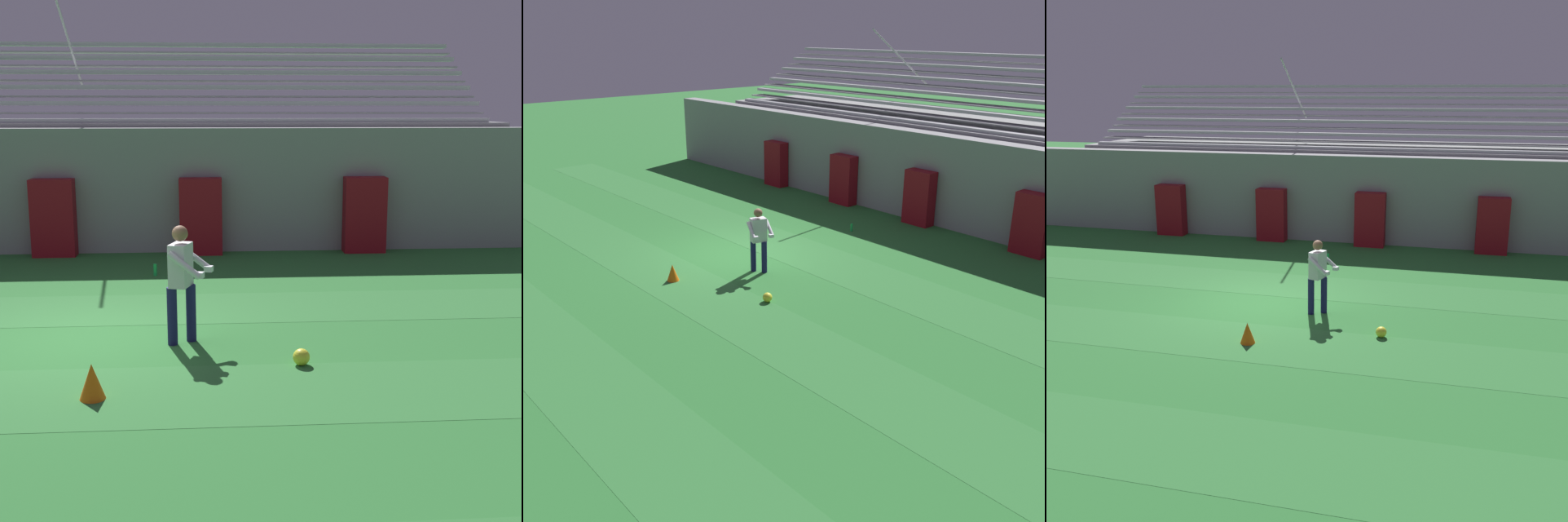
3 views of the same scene
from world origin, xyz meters
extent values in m
plane|color=#2D7533|center=(0.00, 0.00, 0.00)|extent=(80.00, 80.00, 0.00)
cube|color=#337A38|center=(0.00, -6.00, 0.00)|extent=(28.00, 1.85, 0.01)
cube|color=#337A38|center=(0.00, -2.30, 0.00)|extent=(28.00, 1.85, 0.01)
cube|color=#337A38|center=(0.00, 1.40, 0.00)|extent=(28.00, 1.85, 0.01)
cube|color=gray|center=(0.00, 6.50, 1.40)|extent=(24.00, 0.60, 2.80)
cube|color=maroon|center=(-1.63, 5.95, 0.86)|extent=(0.94, 0.44, 1.72)
cube|color=maroon|center=(1.63, 5.95, 0.86)|extent=(0.94, 0.44, 1.72)
cube|color=maroon|center=(-5.23, 5.95, 0.86)|extent=(0.94, 0.44, 1.72)
cube|color=maroon|center=(5.35, 5.95, 0.86)|extent=(0.94, 0.44, 1.72)
cube|color=gray|center=(0.00, 9.20, 1.45)|extent=(18.00, 4.60, 2.90)
cube|color=#B7B7BC|center=(0.00, 7.25, 2.95)|extent=(17.10, 0.36, 0.10)
cube|color=gray|center=(0.00, 7.05, 2.72)|extent=(17.10, 0.60, 0.04)
cube|color=#B7B7BC|center=(0.00, 7.95, 3.35)|extent=(17.10, 0.36, 0.10)
cube|color=gray|center=(0.00, 7.75, 3.12)|extent=(17.10, 0.60, 0.04)
cube|color=#B7B7BC|center=(0.00, 8.65, 3.75)|extent=(17.10, 0.36, 0.10)
cube|color=gray|center=(0.00, 8.45, 3.52)|extent=(17.10, 0.60, 0.04)
cube|color=#B7B7BC|center=(0.00, 9.35, 4.15)|extent=(17.10, 0.36, 0.10)
cube|color=gray|center=(0.00, 9.15, 3.92)|extent=(17.10, 0.60, 0.04)
cube|color=#B7B7BC|center=(0.00, 10.05, 4.55)|extent=(17.10, 0.36, 0.10)
cube|color=gray|center=(0.00, 9.85, 4.32)|extent=(17.10, 0.60, 0.04)
cube|color=#B7B7BC|center=(0.00, 10.75, 4.95)|extent=(17.10, 0.36, 0.10)
cube|color=gray|center=(0.00, 10.55, 4.72)|extent=(17.10, 0.60, 0.04)
cylinder|color=#B7B7BC|center=(-1.58, 8.75, 4.80)|extent=(0.06, 3.33, 2.05)
cylinder|color=#19194C|center=(1.54, -0.33, 0.41)|extent=(0.18, 0.18, 0.82)
cylinder|color=#19194C|center=(1.29, -0.47, 0.41)|extent=(0.18, 0.18, 0.82)
cube|color=silver|center=(1.41, -0.40, 1.12)|extent=(0.34, 0.44, 0.60)
sphere|color=brown|center=(1.41, -0.40, 1.56)|extent=(0.22, 0.22, 0.22)
cylinder|color=silver|center=(1.62, -0.21, 1.17)|extent=(0.48, 0.23, 0.37)
cylinder|color=silver|center=(1.47, -0.67, 1.17)|extent=(0.48, 0.23, 0.37)
cube|color=silver|center=(1.80, -0.31, 1.04)|extent=(0.14, 0.14, 0.08)
cube|color=silver|center=(1.68, -0.69, 1.04)|extent=(0.14, 0.14, 0.08)
sphere|color=yellow|center=(2.97, -1.43, 0.11)|extent=(0.22, 0.22, 0.22)
cone|color=orange|center=(0.47, -2.37, 0.21)|extent=(0.30, 0.30, 0.42)
cylinder|color=green|center=(0.74, 3.83, 0.12)|extent=(0.07, 0.07, 0.24)
camera|label=1|loc=(1.83, -10.22, 3.24)|focal=50.00mm
camera|label=2|loc=(12.66, -9.55, 5.82)|focal=42.00mm
camera|label=3|loc=(4.32, -12.85, 4.77)|focal=42.00mm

